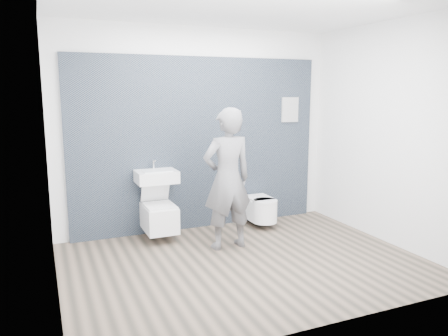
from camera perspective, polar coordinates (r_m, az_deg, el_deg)
name	(u,v)px	position (r m, az deg, el deg)	size (l,w,h in m)	color
ground	(244,262)	(5.12, 2.69, -12.18)	(4.00, 4.00, 0.00)	brown
room_shell	(246,109)	(4.75, 2.87, 7.66)	(4.00, 4.00, 4.00)	silver
tile_wall	(201,226)	(6.40, -3.08, -7.60)	(3.60, 0.06, 2.40)	black
washbasin	(156,176)	(5.78, -8.82, -1.07)	(0.53, 0.40, 0.40)	white
toilet_square	(159,216)	(5.83, -8.47, -6.23)	(0.39, 0.57, 0.74)	white
toilet_rounded	(261,209)	(6.35, 4.86, -5.36)	(0.35, 0.60, 0.33)	white
info_placard	(287,216)	(6.96, 8.25, -6.24)	(0.28, 0.03, 0.37)	silver
visitor	(227,179)	(5.34, 0.45, -1.46)	(0.64, 0.42, 1.74)	slate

